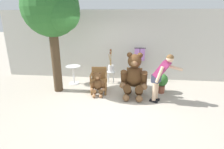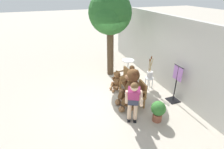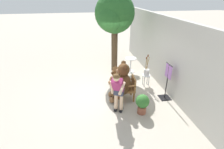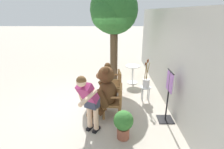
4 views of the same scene
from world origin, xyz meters
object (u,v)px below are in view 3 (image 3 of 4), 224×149
at_px(wooden_chair_right, 129,87).
at_px(patio_tree, 114,15).
at_px(teddy_bear_small, 115,76).
at_px(brush_bucket, 147,71).
at_px(wooden_chair_left, 121,74).
at_px(person_visitor, 118,89).
at_px(white_stool, 146,77).
at_px(potted_plant, 142,103).
at_px(round_side_table, 131,63).
at_px(clothing_display_stand, 167,81).
at_px(teddy_bear_large, 122,82).

xyz_separation_m(wooden_chair_right, patio_tree, (-2.57, -0.06, 2.22)).
relative_size(teddy_bear_small, patio_tree, 0.22).
distance_m(teddy_bear_small, patio_tree, 2.68).
bearing_deg(brush_bucket, patio_tree, -147.86).
relative_size(wooden_chair_left, teddy_bear_small, 1.07).
bearing_deg(brush_bucket, wooden_chair_right, -48.27).
bearing_deg(wooden_chair_left, person_visitor, -16.36).
bearing_deg(white_stool, teddy_bear_small, -103.00).
xyz_separation_m(brush_bucket, potted_plant, (1.82, -0.80, -0.24)).
xyz_separation_m(round_side_table, clothing_display_stand, (2.54, 0.62, 0.27)).
distance_m(teddy_bear_large, white_stool, 1.57).
height_order(wooden_chair_right, brush_bucket, brush_bucket).
relative_size(wooden_chair_left, patio_tree, 0.24).
bearing_deg(brush_bucket, teddy_bear_small, -102.93).
height_order(teddy_bear_small, clothing_display_stand, clothing_display_stand).
distance_m(wooden_chair_right, round_side_table, 2.43).
xyz_separation_m(wooden_chair_right, clothing_display_stand, (0.22, 1.35, 0.26)).
bearing_deg(teddy_bear_small, clothing_display_stand, 49.35).
relative_size(wooden_chair_right, white_stool, 1.87).
xyz_separation_m(teddy_bear_small, patio_tree, (-1.39, 0.22, 2.29)).
xyz_separation_m(brush_bucket, clothing_display_stand, (1.11, 0.35, 0.08)).
relative_size(teddy_bear_small, clothing_display_stand, 0.59).
relative_size(person_visitor, white_stool, 3.27).
distance_m(teddy_bear_small, clothing_display_stand, 2.18).
xyz_separation_m(teddy_bear_large, patio_tree, (-2.56, 0.19, 1.97)).
xyz_separation_m(person_visitor, potted_plant, (0.16, 0.77, -0.50)).
bearing_deg(round_side_table, patio_tree, -107.64).
xyz_separation_m(wooden_chair_left, patio_tree, (-1.38, -0.06, 2.22)).
bearing_deg(patio_tree, brush_bucket, 32.14).
distance_m(teddy_bear_large, teddy_bear_small, 1.21).
relative_size(wooden_chair_right, potted_plant, 1.26).
distance_m(wooden_chair_left, white_stool, 1.05).
distance_m(wooden_chair_left, teddy_bear_small, 0.29).
distance_m(wooden_chair_right, patio_tree, 3.39).
bearing_deg(round_side_table, clothing_display_stand, 13.78).
bearing_deg(brush_bucket, teddy_bear_large, -55.02).
bearing_deg(potted_plant, teddy_bear_large, -154.25).
xyz_separation_m(teddy_bear_small, round_side_table, (-1.14, 1.01, 0.05)).
distance_m(round_side_table, potted_plant, 3.29).
height_order(person_visitor, white_stool, person_visitor).
height_order(wooden_chair_right, clothing_display_stand, clothing_display_stand).
bearing_deg(patio_tree, clothing_display_stand, 26.82).
relative_size(person_visitor, round_side_table, 2.09).
bearing_deg(wooden_chair_right, wooden_chair_left, -179.99).
bearing_deg(round_side_table, potted_plant, -9.25).
bearing_deg(teddy_bear_small, brush_bucket, 77.07).
bearing_deg(clothing_display_stand, teddy_bear_large, -98.19).
xyz_separation_m(white_stool, potted_plant, (1.82, -0.80, 0.04)).
xyz_separation_m(teddy_bear_small, brush_bucket, (0.29, 1.28, 0.24)).
height_order(wooden_chair_left, brush_bucket, brush_bucket).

